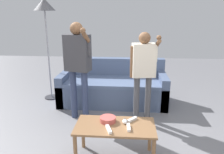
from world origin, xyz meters
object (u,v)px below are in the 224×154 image
at_px(floor_lamp, 45,11).
at_px(game_remote_nunchuk, 125,121).
at_px(snack_bowl, 108,119).
at_px(coffee_table, 115,130).
at_px(game_remote_wand_near, 132,119).
at_px(game_remote_wand_far, 129,127).
at_px(game_remote_wand_spare, 109,129).
at_px(couch, 113,87).
at_px(player_right, 144,67).
at_px(player_left, 78,60).

bearing_deg(floor_lamp, game_remote_nunchuk, -49.32).
bearing_deg(snack_bowl, coffee_table, -40.73).
distance_m(game_remote_wand_near, game_remote_wand_far, 0.20).
bearing_deg(snack_bowl, game_remote_nunchuk, -6.24).
relative_size(snack_bowl, game_remote_wand_far, 1.27).
distance_m(snack_bowl, game_remote_wand_spare, 0.20).
bearing_deg(couch, snack_bowl, -87.77).
relative_size(floor_lamp, game_remote_wand_far, 13.11).
distance_m(couch, floor_lamp, 1.92).
height_order(player_right, game_remote_wand_near, player_right).
xyz_separation_m(game_remote_nunchuk, player_left, (-0.76, 0.95, 0.51)).
xyz_separation_m(floor_lamp, player_left, (0.78, -0.84, -0.74)).
bearing_deg(game_remote_nunchuk, game_remote_wand_spare, -133.77).
xyz_separation_m(game_remote_nunchuk, game_remote_wand_far, (0.04, -0.12, -0.01)).
bearing_deg(coffee_table, player_left, 122.73).
bearing_deg(coffee_table, floor_lamp, 127.74).
xyz_separation_m(snack_bowl, game_remote_wand_near, (0.29, 0.05, -0.01)).
distance_m(couch, player_left, 1.14).
bearing_deg(game_remote_wand_far, couch, 99.63).
relative_size(game_remote_nunchuk, game_remote_wand_spare, 0.53).
bearing_deg(player_left, coffee_table, -57.27).
bearing_deg(snack_bowl, player_left, 120.91).
bearing_deg(couch, player_left, -122.91).
relative_size(game_remote_nunchuk, game_remote_wand_far, 0.60).
xyz_separation_m(snack_bowl, player_right, (0.46, 0.94, 0.42)).
relative_size(game_remote_nunchuk, floor_lamp, 0.05).
relative_size(player_left, game_remote_wand_spare, 9.32).
xyz_separation_m(coffee_table, game_remote_wand_spare, (-0.06, -0.12, 0.08)).
relative_size(snack_bowl, player_left, 0.12).
bearing_deg(game_remote_wand_near, player_left, 133.75).
height_order(game_remote_nunchuk, game_remote_wand_spare, game_remote_nunchuk).
height_order(snack_bowl, player_right, player_right).
distance_m(snack_bowl, player_right, 1.12).
height_order(game_remote_wand_near, game_remote_wand_far, same).
bearing_deg(player_right, game_remote_wand_spare, -110.50).
relative_size(game_remote_wand_near, game_remote_wand_far, 0.91).
xyz_separation_m(couch, coffee_table, (0.16, -1.77, 0.09)).
distance_m(player_right, game_remote_wand_near, 1.00).
xyz_separation_m(floor_lamp, game_remote_wand_spare, (1.37, -1.97, -1.26)).
bearing_deg(floor_lamp, player_right, -24.86).
relative_size(snack_bowl, floor_lamp, 0.10).
distance_m(coffee_table, player_left, 1.34).
relative_size(coffee_table, floor_lamp, 0.47).
relative_size(coffee_table, game_remote_nunchuk, 10.40).
distance_m(player_left, game_remote_wand_far, 1.44).
bearing_deg(game_remote_nunchuk, couch, 98.85).
bearing_deg(game_remote_wand_spare, coffee_table, 62.88).
distance_m(snack_bowl, player_left, 1.20).
bearing_deg(couch, game_remote_nunchuk, -81.15).
height_order(snack_bowl, game_remote_wand_near, snack_bowl).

